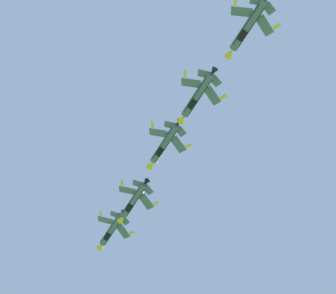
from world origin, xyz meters
name	(u,v)px	position (x,y,z in m)	size (l,w,h in m)	color
fighter_jet_lead	(111,230)	(-65.58, 110.94, 116.69)	(13.57, 11.77, 4.84)	#4C5666
fighter_jet_left_wing	(133,201)	(-53.82, 101.48, 113.96)	(13.57, 11.81, 4.72)	#4C5666
fighter_jet_right_wing	(164,144)	(-40.04, 90.74, 116.82)	(13.57, 11.85, 4.58)	#4C5666
fighter_jet_left_outer	(197,96)	(-27.07, 80.60, 115.55)	(13.57, 11.85, 4.56)	#4C5666
fighter_jet_right_outer	(248,26)	(-11.05, 69.76, 115.91)	(13.57, 11.87, 4.48)	#4C5666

